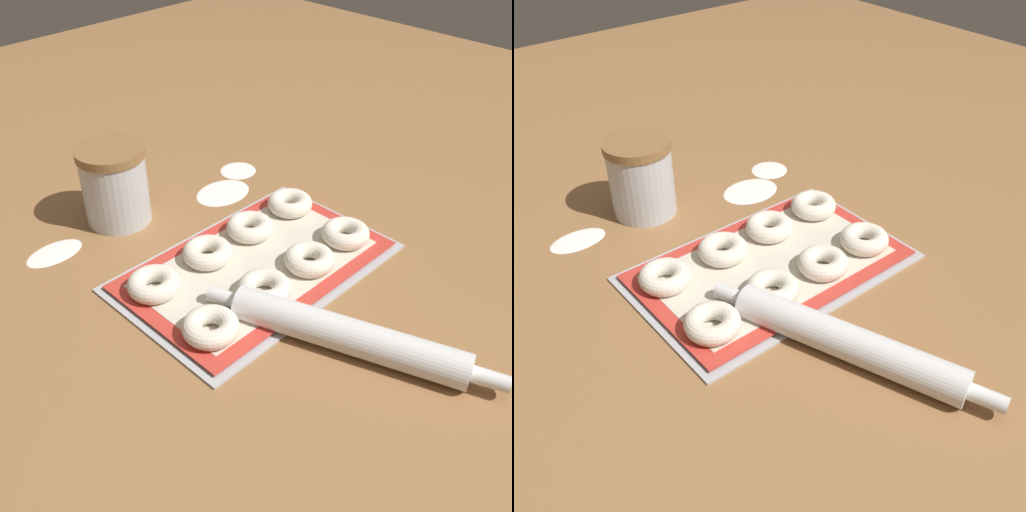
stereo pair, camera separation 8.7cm
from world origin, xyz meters
The scene contains 16 objects.
ground_plane centered at (0.00, 0.00, 0.00)m, with size 2.80×2.80×0.00m, color olive.
baking_tray centered at (0.02, -0.01, 0.00)m, with size 0.46×0.29×0.01m.
baking_mat centered at (0.02, -0.01, 0.01)m, with size 0.43×0.27×0.00m.
bagel_front_far_left centered at (-0.15, -0.08, 0.03)m, with size 0.08×0.08×0.03m.
bagel_front_mid_left centered at (-0.03, -0.08, 0.03)m, with size 0.08×0.08×0.03m.
bagel_front_mid_right centered at (0.07, -0.08, 0.03)m, with size 0.08×0.08×0.03m.
bagel_front_far_right centered at (0.18, -0.07, 0.03)m, with size 0.08×0.08×0.03m.
bagel_back_far_left centered at (-0.15, 0.05, 0.03)m, with size 0.08×0.08×0.03m.
bagel_back_mid_left centered at (-0.03, 0.06, 0.03)m, with size 0.08×0.08×0.03m.
bagel_back_mid_right centered at (0.07, 0.06, 0.03)m, with size 0.08×0.08×0.03m.
bagel_back_far_right centered at (0.18, 0.06, 0.03)m, with size 0.08×0.08×0.03m.
flour_canister centered at (-0.05, 0.28, 0.07)m, with size 0.12×0.12×0.15m.
rolling_pin centered at (-0.02, -0.23, 0.03)m, with size 0.17×0.42×0.05m.
flour_patch_near centered at (-0.20, 0.27, 0.00)m, with size 0.10×0.06×0.00m.
flour_patch_far centered at (0.15, 0.21, 0.00)m, with size 0.12×0.09×0.00m.
flour_patch_side centered at (0.23, 0.26, 0.00)m, with size 0.08×0.08×0.00m.
Camera 1 is at (-0.55, -0.57, 0.63)m, focal length 42.00 mm.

